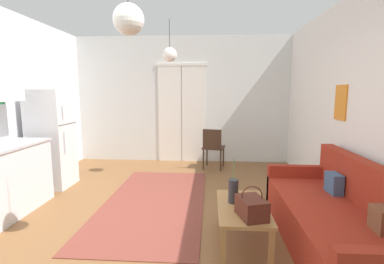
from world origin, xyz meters
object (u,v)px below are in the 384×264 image
(handbag, at_px, (252,207))
(bamboo_vase, at_px, (233,191))
(accent_chair, at_px, (213,146))
(pendant_lamp_near, at_px, (129,19))
(couch, at_px, (339,223))
(pendant_lamp_far, at_px, (170,55))
(coffee_table, at_px, (242,211))
(refrigerator, at_px, (52,139))

(handbag, bearing_deg, bamboo_vase, 112.73)
(accent_chair, xyz_separation_m, pendant_lamp_near, (-0.78, -3.15, 1.74))
(accent_chair, bearing_deg, pendant_lamp_near, 87.96)
(couch, relative_size, pendant_lamp_near, 2.93)
(couch, xyz_separation_m, bamboo_vase, (-1.07, 0.09, 0.28))
(pendant_lamp_near, bearing_deg, pendant_lamp_far, 89.89)
(handbag, bearing_deg, accent_chair, 96.05)
(couch, bearing_deg, pendant_lamp_near, -173.39)
(bamboo_vase, bearing_deg, coffee_table, -41.47)
(pendant_lamp_far, bearing_deg, accent_chair, 43.13)
(pendant_lamp_near, bearing_deg, couch, 6.61)
(refrigerator, xyz_separation_m, accent_chair, (2.71, 1.23, -0.33))
(coffee_table, distance_m, bamboo_vase, 0.22)
(coffee_table, relative_size, pendant_lamp_far, 1.28)
(refrigerator, bearing_deg, coffee_table, -29.12)
(bamboo_vase, relative_size, refrigerator, 0.29)
(couch, distance_m, coffee_table, 0.98)
(refrigerator, distance_m, pendant_lamp_far, 2.45)
(couch, bearing_deg, pendant_lamp_far, 132.94)
(coffee_table, bearing_deg, accent_chair, 95.54)
(coffee_table, bearing_deg, couch, -0.66)
(couch, relative_size, accent_chair, 2.56)
(couch, distance_m, accent_chair, 3.18)
(refrigerator, relative_size, accent_chair, 1.93)
(pendant_lamp_far, bearing_deg, handbag, -65.48)
(coffee_table, distance_m, handbag, 0.31)
(couch, bearing_deg, coffee_table, 179.34)
(accent_chair, bearing_deg, pendant_lamp_far, 55.02)
(bamboo_vase, distance_m, pendant_lamp_far, 2.85)
(accent_chair, bearing_deg, coffee_table, 107.44)
(bamboo_vase, bearing_deg, refrigerator, 151.33)
(bamboo_vase, relative_size, pendant_lamp_near, 0.64)
(couch, bearing_deg, refrigerator, 157.08)
(couch, xyz_separation_m, refrigerator, (-3.97, 1.68, 0.53))
(bamboo_vase, xyz_separation_m, handbag, (0.14, -0.34, -0.03))
(handbag, xyz_separation_m, pendant_lamp_far, (-1.11, 2.44, 1.70))
(couch, height_order, refrigerator, refrigerator)
(pendant_lamp_near, distance_m, pendant_lamp_far, 2.42)
(refrigerator, height_order, pendant_lamp_near, pendant_lamp_near)
(couch, height_order, handbag, couch)
(bamboo_vase, relative_size, pendant_lamp_far, 0.66)
(coffee_table, relative_size, pendant_lamp_near, 1.25)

